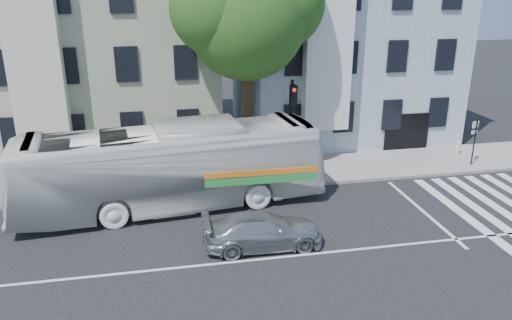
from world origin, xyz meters
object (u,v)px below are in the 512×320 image
object	(u,v)px
traffic_signal	(292,116)
fire_hydrant	(458,147)
bus	(171,167)
sedan	(263,231)

from	to	relation	value
traffic_signal	fire_hydrant	xyz separation A→B (m)	(9.83, 1.19, -2.56)
bus	fire_hydrant	bearing A→B (deg)	-83.90
traffic_signal	fire_hydrant	size ratio (longest dim) A/B	6.11
fire_hydrant	sedan	bearing A→B (deg)	-148.62
sedan	traffic_signal	distance (m)	7.47
sedan	traffic_signal	bearing A→B (deg)	-22.65
sedan	traffic_signal	xyz separation A→B (m)	(2.75, 6.49, 2.48)
bus	fire_hydrant	size ratio (longest dim) A/B	16.37
sedan	fire_hydrant	world-z (taller)	sedan
traffic_signal	bus	bearing A→B (deg)	-163.50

